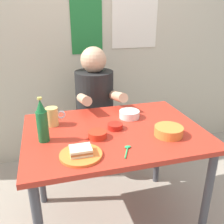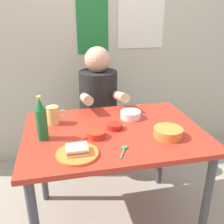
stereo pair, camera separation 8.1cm
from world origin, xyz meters
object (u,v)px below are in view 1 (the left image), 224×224
sandwich (81,151)px  beer_bottle (42,122)px  beer_mug (52,116)px  stool (96,139)px  sauce_bowl_chili (97,134)px  person_seated (95,96)px  dining_table (114,143)px  plate_orange (81,155)px

sandwich → beer_bottle: beer_bottle is taller
beer_bottle → beer_mug: bearing=73.2°
stool → sauce_bowl_chili: sauce_bowl_chili is taller
stool → beer_bottle: (-0.43, -0.66, 0.51)m
stool → person_seated: person_seated is taller
stool → sauce_bowl_chili: size_ratio=4.09×
person_seated → sauce_bowl_chili: 0.71m
beer_mug → sauce_bowl_chili: beer_mug is taller
dining_table → sauce_bowl_chili: bearing=-148.6°
dining_table → sauce_bowl_chili: sauce_bowl_chili is taller
stool → person_seated: 0.42m
stool → sauce_bowl_chili: 0.83m
stool → sandwich: sandwich is taller
stool → sandwich: 1.01m
dining_table → plate_orange: size_ratio=5.00×
sandwich → sauce_bowl_chili: size_ratio=1.00×
dining_table → beer_mug: (-0.36, 0.17, 0.15)m
person_seated → sauce_bowl_chili: size_ratio=6.54×
dining_table → sauce_bowl_chili: size_ratio=10.00×
stool → sandwich: size_ratio=4.09×
stool → beer_bottle: size_ratio=1.72×
dining_table → beer_mug: 0.43m
stool → beer_bottle: 0.94m
sauce_bowl_chili → stool: bearing=79.6°
sandwich → beer_mug: bearing=105.5°
plate_orange → beer_bottle: beer_bottle is taller
person_seated → sauce_bowl_chili: bearing=-100.5°
person_seated → beer_bottle: size_ratio=2.75×
dining_table → beer_bottle: bearing=-176.0°
person_seated → beer_mug: bearing=-129.7°
beer_bottle → sandwich: bearing=-50.7°
sauce_bowl_chili → beer_mug: bearing=134.2°
plate_orange → sauce_bowl_chili: bearing=53.9°
dining_table → plate_orange: plate_orange is taller
sandwich → beer_bottle: (-0.18, 0.22, 0.09)m
sandwich → person_seated: bearing=73.6°
person_seated → plate_orange: (-0.25, -0.86, -0.02)m
stool → beer_mug: beer_mug is taller
person_seated → sandwich: size_ratio=6.54×
beer_bottle → sauce_bowl_chili: size_ratio=2.38×
plate_orange → sandwich: sandwich is taller
person_seated → dining_table: bearing=-90.6°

